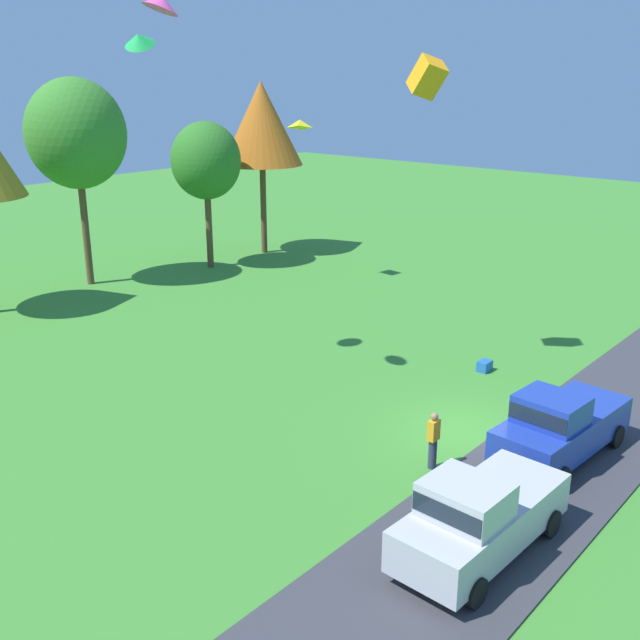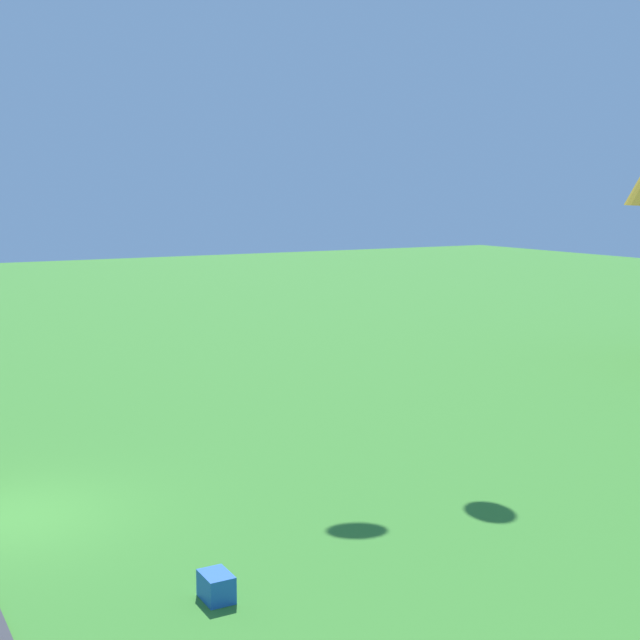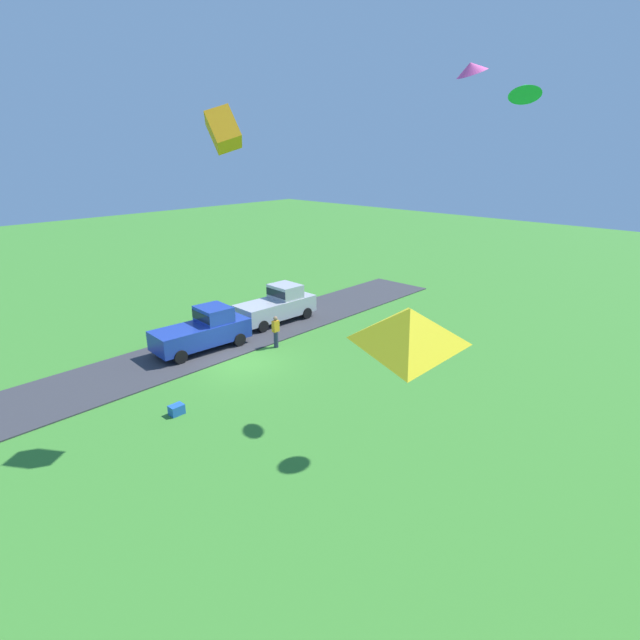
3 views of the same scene
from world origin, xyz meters
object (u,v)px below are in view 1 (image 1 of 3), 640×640
(kite_diamond_trailing_tail, at_px, (300,124))
(car_pickup_far_end, at_px, (559,425))
(kite_delta_high_right, at_px, (162,3))
(kite_box_near_flag, at_px, (427,77))
(person_watching_sky, at_px, (433,440))
(cooler_box, at_px, (485,366))
(tree_far_right, at_px, (261,124))
(kite_delta_topmost, at_px, (139,39))
(tree_center_back, at_px, (206,161))
(car_pickup_near_entrance, at_px, (478,516))
(tree_far_left, at_px, (76,134))

(kite_diamond_trailing_tail, bearing_deg, car_pickup_far_end, -117.23)
(kite_delta_high_right, bearing_deg, kite_box_near_flag, -32.16)
(kite_delta_high_right, bearing_deg, kite_diamond_trailing_tail, 26.44)
(car_pickup_far_end, height_order, person_watching_sky, car_pickup_far_end)
(car_pickup_far_end, bearing_deg, cooler_box, 45.97)
(tree_far_right, relative_size, kite_delta_topmost, 10.17)
(tree_center_back, bearing_deg, car_pickup_near_entrance, -119.50)
(tree_far_left, bearing_deg, car_pickup_near_entrance, -105.75)
(car_pickup_near_entrance, bearing_deg, tree_far_left, 74.25)
(car_pickup_near_entrance, relative_size, tree_center_back, 0.62)
(person_watching_sky, distance_m, tree_center_back, 25.29)
(person_watching_sky, bearing_deg, tree_far_right, 54.45)
(tree_center_back, bearing_deg, kite_delta_high_right, -134.36)
(tree_far_right, bearing_deg, person_watching_sky, -125.55)
(tree_center_back, bearing_deg, car_pickup_far_end, -109.28)
(kite_diamond_trailing_tail, bearing_deg, car_pickup_near_entrance, -128.57)
(car_pickup_near_entrance, relative_size, tree_far_right, 0.50)
(cooler_box, bearing_deg, car_pickup_far_end, -134.03)
(car_pickup_near_entrance, bearing_deg, car_pickup_far_end, 5.18)
(tree_far_left, bearing_deg, cooler_box, -83.14)
(kite_diamond_trailing_tail, height_order, kite_delta_high_right, kite_delta_high_right)
(car_pickup_near_entrance, distance_m, kite_delta_topmost, 18.04)
(cooler_box, relative_size, kite_delta_topmost, 0.56)
(car_pickup_near_entrance, distance_m, car_pickup_far_end, 5.60)
(kite_delta_high_right, bearing_deg, person_watching_sky, -81.59)
(car_pickup_near_entrance, xyz_separation_m, kite_delta_topmost, (2.36, 14.44, 10.56))
(kite_diamond_trailing_tail, bearing_deg, kite_delta_topmost, -160.94)
(tree_far_left, distance_m, kite_delta_high_right, 17.01)
(kite_delta_topmost, bearing_deg, person_watching_sky, -87.45)
(car_pickup_far_end, xyz_separation_m, tree_far_left, (2.09, 26.69, 6.60))
(car_pickup_near_entrance, height_order, kite_box_near_flag, kite_box_near_flag)
(tree_center_back, xyz_separation_m, kite_delta_high_right, (-12.64, -12.92, 6.59))
(car_pickup_near_entrance, bearing_deg, tree_far_right, 53.36)
(tree_far_left, bearing_deg, kite_box_near_flag, -86.65)
(kite_box_near_flag, bearing_deg, kite_diamond_trailing_tail, 61.32)
(kite_delta_topmost, distance_m, kite_box_near_flag, 9.54)
(cooler_box, height_order, kite_delta_topmost, kite_delta_topmost)
(tree_far_left, distance_m, tree_center_back, 7.06)
(tree_center_back, distance_m, cooler_box, 20.84)
(kite_box_near_flag, bearing_deg, tree_far_right, 60.68)
(car_pickup_far_end, height_order, kite_diamond_trailing_tail, kite_diamond_trailing_tail)
(car_pickup_near_entrance, height_order, car_pickup_far_end, same)
(person_watching_sky, height_order, kite_delta_high_right, kite_delta_high_right)
(car_pickup_far_end, distance_m, tree_far_left, 27.57)
(car_pickup_far_end, distance_m, tree_far_right, 28.82)
(kite_delta_topmost, height_order, kite_delta_high_right, kite_delta_high_right)
(car_pickup_near_entrance, height_order, person_watching_sky, car_pickup_near_entrance)
(kite_diamond_trailing_tail, bearing_deg, kite_delta_high_right, -153.56)
(tree_center_back, height_order, kite_delta_topmost, kite_delta_topmost)
(person_watching_sky, bearing_deg, kite_diamond_trailing_tail, 52.52)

